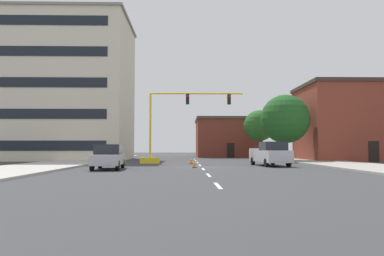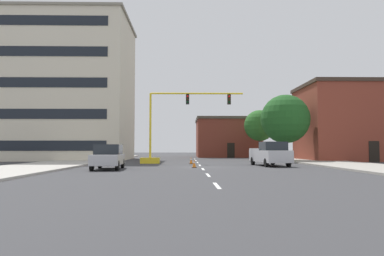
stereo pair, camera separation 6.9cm
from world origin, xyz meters
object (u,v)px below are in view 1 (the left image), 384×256
Objects in this scene: pickup_truck_silver at (270,154)px; traffic_cone_roadside_a at (194,164)px; sedan_silver_near_left at (108,157)px; traffic_cone_roadside_b at (191,161)px; traffic_signal_gantry at (164,139)px; tree_right_far at (259,126)px; tree_right_mid at (285,119)px.

traffic_cone_roadside_a is at bearing -157.69° from pickup_truck_silver.
sedan_silver_near_left is 10.02m from traffic_cone_roadside_b.
tree_right_far is at bearing 50.36° from traffic_signal_gantry.
tree_right_far is 0.92× the size of tree_right_mid.
tree_right_far reaches higher than traffic_cone_roadside_a.
pickup_truck_silver reaches higher than traffic_cone_roadside_a.
traffic_cone_roadside_b is at bearing 151.21° from pickup_truck_silver.
tree_right_mid is 16.11m from traffic_cone_roadside_a.
traffic_cone_roadside_b is at bearing -25.32° from traffic_signal_gantry.
tree_right_far is at bearing 93.16° from tree_right_mid.
pickup_truck_silver is at bearing -99.47° from tree_right_far.
pickup_truck_silver is 1.21× the size of sedan_silver_near_left.
traffic_cone_roadside_b is at bearing 91.14° from traffic_cone_roadside_a.
sedan_silver_near_left is at bearing -122.98° from tree_right_far.
traffic_signal_gantry is 1.77× the size of pickup_truck_silver.
sedan_silver_near_left is (-12.42, -4.48, -0.09)m from pickup_truck_silver.
tree_right_mid is (0.59, -10.67, 0.08)m from tree_right_far.
traffic_cone_roadside_b is (-0.12, 6.17, 0.02)m from traffic_cone_roadside_a.
pickup_truck_silver is (9.08, -4.79, -1.32)m from traffic_signal_gantry.
tree_right_mid is at bearing 39.71° from sedan_silver_near_left.
traffic_cone_roadside_a is 6.17m from traffic_cone_roadside_b.
traffic_signal_gantry reaches higher than pickup_truck_silver.
tree_right_mid is 1.58× the size of sedan_silver_near_left.
sedan_silver_near_left is at bearing -109.80° from traffic_signal_gantry.
traffic_signal_gantry is 13.84m from tree_right_mid.
sedan_silver_near_left is (-15.71, -24.21, -3.66)m from tree_right_far.
traffic_cone_roadside_b is at bearing -152.06° from tree_right_mid.
pickup_truck_silver is at bearing -113.18° from tree_right_mid.
traffic_cone_roadside_a is at bearing -88.86° from traffic_cone_roadside_b.
tree_right_mid reaches higher than traffic_cone_roadside_a.
traffic_cone_roadside_b is at bearing 53.56° from sedan_silver_near_left.
traffic_cone_roadside_a is (-6.36, -2.61, -0.68)m from pickup_truck_silver.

